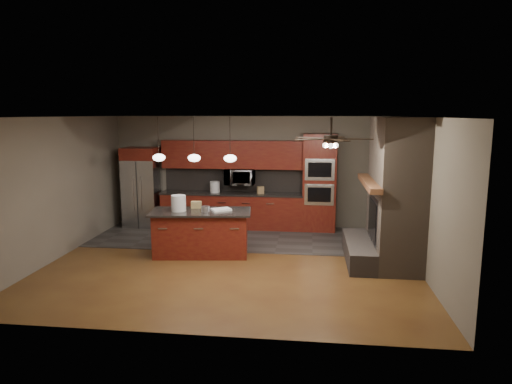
# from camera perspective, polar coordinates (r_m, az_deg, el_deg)

# --- Properties ---
(ground) EXTENTS (7.00, 7.00, 0.00)m
(ground) POSITION_cam_1_polar(r_m,az_deg,el_deg) (9.02, -2.96, -8.72)
(ground) COLOR brown
(ground) RESTS_ON ground
(ceiling) EXTENTS (7.00, 6.00, 0.02)m
(ceiling) POSITION_cam_1_polar(r_m,az_deg,el_deg) (8.56, -3.13, 9.36)
(ceiling) COLOR white
(ceiling) RESTS_ON back_wall
(back_wall) EXTENTS (7.00, 0.02, 2.80)m
(back_wall) POSITION_cam_1_polar(r_m,az_deg,el_deg) (11.62, -0.52, 2.55)
(back_wall) COLOR #686053
(back_wall) RESTS_ON ground
(right_wall) EXTENTS (0.02, 6.00, 2.80)m
(right_wall) POSITION_cam_1_polar(r_m,az_deg,el_deg) (8.79, 20.06, -0.38)
(right_wall) COLOR #686053
(right_wall) RESTS_ON ground
(left_wall) EXTENTS (0.02, 6.00, 2.80)m
(left_wall) POSITION_cam_1_polar(r_m,az_deg,el_deg) (9.89, -23.44, 0.48)
(left_wall) COLOR #686053
(left_wall) RESTS_ON ground
(slate_tile_patch) EXTENTS (7.00, 2.40, 0.01)m
(slate_tile_patch) POSITION_cam_1_polar(r_m,az_deg,el_deg) (10.72, -1.33, -5.67)
(slate_tile_patch) COLOR #353230
(slate_tile_patch) RESTS_ON ground
(fireplace_column) EXTENTS (1.30, 2.10, 2.80)m
(fireplace_column) POSITION_cam_1_polar(r_m,az_deg,el_deg) (9.10, 16.62, -0.52)
(fireplace_column) COLOR brown
(fireplace_column) RESTS_ON ground
(back_cabinetry) EXTENTS (3.59, 0.64, 2.20)m
(back_cabinetry) POSITION_cam_1_polar(r_m,az_deg,el_deg) (11.51, -3.02, -0.07)
(back_cabinetry) COLOR maroon
(back_cabinetry) RESTS_ON ground
(oven_tower) EXTENTS (0.80, 0.63, 2.38)m
(oven_tower) POSITION_cam_1_polar(r_m,az_deg,el_deg) (11.25, 7.91, 1.15)
(oven_tower) COLOR maroon
(oven_tower) RESTS_ON ground
(microwave) EXTENTS (0.73, 0.41, 0.50)m
(microwave) POSITION_cam_1_polar(r_m,az_deg,el_deg) (11.42, -2.05, 1.92)
(microwave) COLOR silver
(microwave) RESTS_ON back_cabinetry
(refrigerator) EXTENTS (0.86, 0.75, 2.02)m
(refrigerator) POSITION_cam_1_polar(r_m,az_deg,el_deg) (11.98, -14.04, 0.59)
(refrigerator) COLOR silver
(refrigerator) RESTS_ON ground
(kitchen_island) EXTENTS (2.11, 1.15, 0.92)m
(kitchen_island) POSITION_cam_1_polar(r_m,az_deg,el_deg) (9.39, -6.87, -5.07)
(kitchen_island) COLOR maroon
(kitchen_island) RESTS_ON ground
(white_bucket) EXTENTS (0.37, 0.37, 0.32)m
(white_bucket) POSITION_cam_1_polar(r_m,az_deg,el_deg) (9.31, -9.66, -1.38)
(white_bucket) COLOR silver
(white_bucket) RESTS_ON kitchen_island
(paint_can) EXTENTS (0.21, 0.21, 0.11)m
(paint_can) POSITION_cam_1_polar(r_m,az_deg,el_deg) (9.20, -6.33, -2.11)
(paint_can) COLOR silver
(paint_can) RESTS_ON kitchen_island
(paint_tray) EXTENTS (0.46, 0.42, 0.04)m
(paint_tray) POSITION_cam_1_polar(r_m,az_deg,el_deg) (9.29, -4.38, -2.19)
(paint_tray) COLOR white
(paint_tray) RESTS_ON kitchen_island
(cardboard_box) EXTENTS (0.23, 0.19, 0.14)m
(cardboard_box) POSITION_cam_1_polar(r_m,az_deg,el_deg) (9.57, -7.47, -1.58)
(cardboard_box) COLOR olive
(cardboard_box) RESTS_ON kitchen_island
(counter_bucket) EXTENTS (0.30, 0.30, 0.28)m
(counter_bucket) POSITION_cam_1_polar(r_m,az_deg,el_deg) (11.52, -5.16, 0.64)
(counter_bucket) COLOR silver
(counter_bucket) RESTS_ON back_cabinetry
(counter_box) EXTENTS (0.19, 0.17, 0.18)m
(counter_box) POSITION_cam_1_polar(r_m,az_deg,el_deg) (11.30, 0.56, 0.25)
(counter_box) COLOR #94754C
(counter_box) RESTS_ON back_cabinetry
(pendant_left) EXTENTS (0.26, 0.26, 0.92)m
(pendant_left) POSITION_cam_1_polar(r_m,az_deg,el_deg) (9.69, -12.04, 4.26)
(pendant_left) COLOR black
(pendant_left) RESTS_ON ceiling
(pendant_center) EXTENTS (0.26, 0.26, 0.92)m
(pendant_center) POSITION_cam_1_polar(r_m,az_deg,el_deg) (9.47, -7.73, 4.26)
(pendant_center) COLOR black
(pendant_center) RESTS_ON ceiling
(pendant_right) EXTENTS (0.26, 0.26, 0.92)m
(pendant_right) POSITION_cam_1_polar(r_m,az_deg,el_deg) (9.31, -3.25, 4.24)
(pendant_right) COLOR black
(pendant_right) RESTS_ON ceiling
(ceiling_fan) EXTENTS (1.27, 1.33, 0.41)m
(ceiling_fan) POSITION_cam_1_polar(r_m,az_deg,el_deg) (7.65, 9.34, 6.63)
(ceiling_fan) COLOR black
(ceiling_fan) RESTS_ON ceiling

